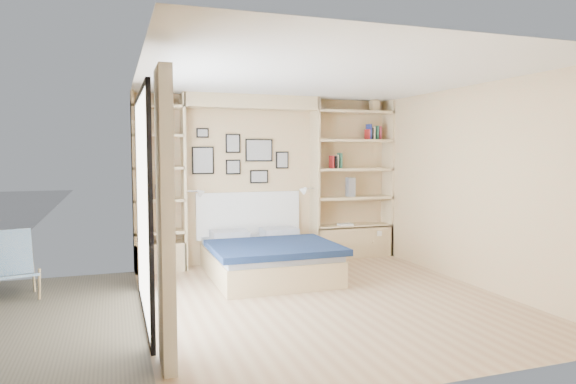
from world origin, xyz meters
name	(u,v)px	position (x,y,z in m)	size (l,w,h in m)	color
ground	(325,299)	(0.00, 0.00, 0.00)	(4.50, 4.50, 0.00)	tan
room_shell	(256,195)	(-0.39, 1.52, 1.08)	(4.50, 4.50, 4.50)	tan
bed	(267,257)	(-0.31, 1.27, 0.26)	(1.60, 1.96, 1.07)	#CEB584
photo_gallery	(240,157)	(-0.45, 2.22, 1.60)	(1.48, 0.02, 0.82)	black
reading_lamps	(253,191)	(-0.30, 2.00, 1.10)	(1.92, 0.12, 0.15)	silver
shelf_decor	(340,150)	(1.12, 2.07, 1.70)	(3.51, 0.23, 2.03)	#A51E1E
deck_chair	(13,266)	(-3.36, 1.22, 0.37)	(0.64, 0.86, 0.78)	tan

